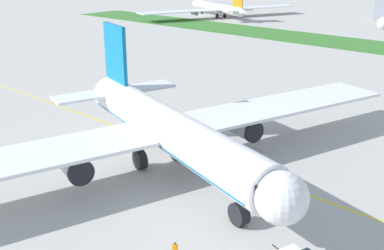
% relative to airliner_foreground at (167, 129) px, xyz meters
% --- Properties ---
extents(ground_plane, '(600.00, 600.00, 0.00)m').
position_rel_airliner_foreground_xyz_m(ground_plane, '(-2.26, 2.78, -6.24)').
color(ground_plane, '#ADAAA5').
rests_on(ground_plane, ground).
extents(apron_taxi_line, '(280.00, 0.36, 0.01)m').
position_rel_airliner_foreground_xyz_m(apron_taxi_line, '(-2.26, 6.74, -6.24)').
color(apron_taxi_line, yellow).
rests_on(apron_taxi_line, ground).
extents(airliner_foreground, '(50.51, 80.33, 18.39)m').
position_rel_airliner_foreground_xyz_m(airliner_foreground, '(0.00, 0.00, 0.00)').
color(airliner_foreground, white).
rests_on(airliner_foreground, ground).
extents(ground_crew_wingwalker_port, '(0.54, 0.47, 1.76)m').
position_rel_airliner_foreground_xyz_m(ground_crew_wingwalker_port, '(14.86, -13.96, -5.18)').
color(ground_crew_wingwalker_port, black).
rests_on(ground_crew_wingwalker_port, ground).
extents(parked_airliner_far_left, '(47.37, 79.51, 12.74)m').
position_rel_airliner_foreground_xyz_m(parked_airliner_far_left, '(-102.84, 138.56, -1.92)').
color(parked_airliner_far_left, white).
rests_on(parked_airliner_far_left, ground).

